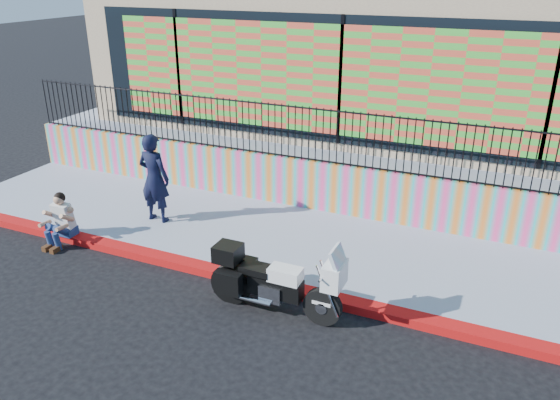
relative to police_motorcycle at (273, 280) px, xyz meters
The scene contains 10 objects.
ground 0.98m from the police_motorcycle, 132.14° to the left, with size 90.00×90.00×0.00m, color black.
red_curb 0.94m from the police_motorcycle, 132.14° to the left, with size 16.00×0.30×0.15m, color red.
sidewalk 2.36m from the police_motorcycle, 103.38° to the left, with size 16.00×3.00×0.15m, color #949EB2.
mural_wall 3.88m from the police_motorcycle, 97.90° to the left, with size 16.00×0.20×1.10m, color #FF438C.
metal_fence 4.08m from the police_motorcycle, 97.90° to the left, with size 15.80×0.04×1.20m, color black, non-canonical shape.
elevated_platform 8.95m from the police_motorcycle, 93.41° to the left, with size 16.00×10.00×1.25m, color #949EB2.
storefront_building 9.14m from the police_motorcycle, 93.49° to the left, with size 14.00×8.06×4.00m.
police_motorcycle is the anchor object (origin of this frame).
police_officer 4.08m from the police_motorcycle, 152.42° to the left, with size 0.70×0.46×1.91m, color black.
seated_man 4.86m from the police_motorcycle, behind, with size 0.54×0.71×1.06m.
Camera 1 is at (3.67, -7.35, 5.15)m, focal length 35.00 mm.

